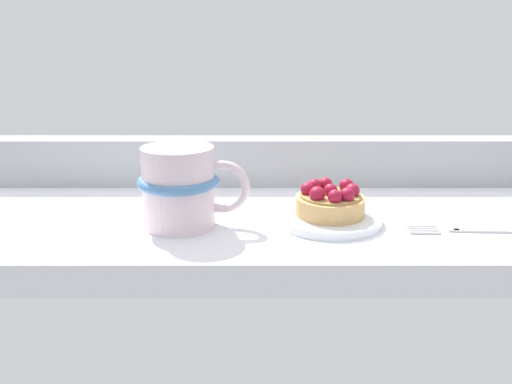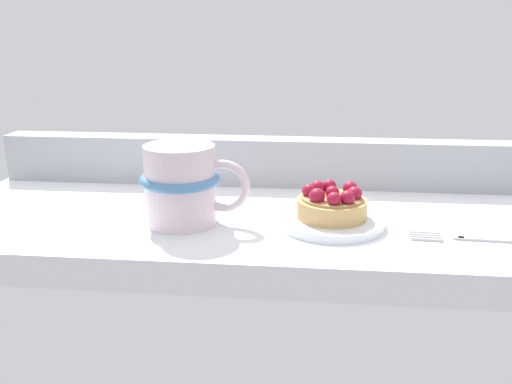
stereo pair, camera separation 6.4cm
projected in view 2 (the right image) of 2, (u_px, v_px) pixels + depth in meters
ground_plane at (268, 227)px, 69.41cm from camera, size 84.65×31.87×3.73cm
window_rail_back at (276, 162)px, 80.94cm from camera, size 82.95×4.40×7.02cm
dessert_plate at (331, 222)px, 64.58cm from camera, size 12.56×12.56×1.04cm
raspberry_tart at (332, 204)px, 63.95cm from camera, size 8.32×8.32×4.03cm
coffee_mug at (183, 184)px, 64.16cm from camera, size 13.17×9.63×9.59cm
dessert_fork at (479, 238)px, 59.99cm from camera, size 15.51×2.62×0.60cm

